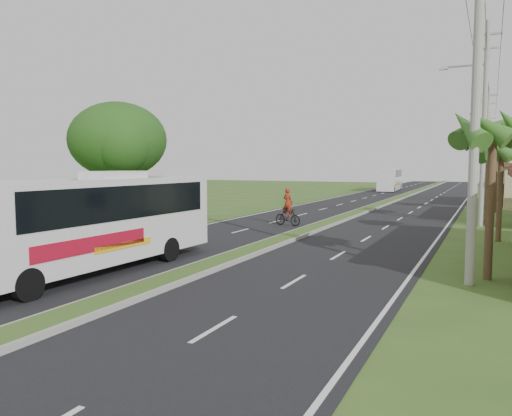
% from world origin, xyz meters
% --- Properties ---
extents(ground, '(180.00, 180.00, 0.00)m').
position_xyz_m(ground, '(0.00, 0.00, 0.00)').
color(ground, '#34551F').
rests_on(ground, ground).
extents(road_asphalt, '(14.00, 160.00, 0.02)m').
position_xyz_m(road_asphalt, '(0.00, 20.00, 0.01)').
color(road_asphalt, black).
rests_on(road_asphalt, ground).
extents(median_strip, '(1.20, 160.00, 0.18)m').
position_xyz_m(median_strip, '(0.00, 20.00, 0.10)').
color(median_strip, gray).
rests_on(median_strip, ground).
extents(lane_edge_left, '(0.12, 160.00, 0.01)m').
position_xyz_m(lane_edge_left, '(-6.70, 20.00, 0.00)').
color(lane_edge_left, silver).
rests_on(lane_edge_left, ground).
extents(lane_edge_right, '(0.12, 160.00, 0.01)m').
position_xyz_m(lane_edge_right, '(6.70, 20.00, 0.00)').
color(lane_edge_right, silver).
rests_on(lane_edge_right, ground).
extents(palm_verge_a, '(2.40, 2.40, 5.45)m').
position_xyz_m(palm_verge_a, '(9.00, 3.00, 4.74)').
color(palm_verge_a, '#473321').
rests_on(palm_verge_a, ground).
extents(palm_verge_b, '(2.40, 2.40, 5.05)m').
position_xyz_m(palm_verge_b, '(9.40, 12.00, 4.36)').
color(palm_verge_b, '#473321').
rests_on(palm_verge_b, ground).
extents(palm_verge_c, '(2.40, 2.40, 5.85)m').
position_xyz_m(palm_verge_c, '(8.80, 19.00, 5.12)').
color(palm_verge_c, '#473321').
rests_on(palm_verge_c, ground).
extents(palm_verge_d, '(2.40, 2.40, 5.25)m').
position_xyz_m(palm_verge_d, '(9.30, 28.00, 4.55)').
color(palm_verge_d, '#473321').
rests_on(palm_verge_d, ground).
extents(shade_tree, '(6.30, 6.00, 7.54)m').
position_xyz_m(shade_tree, '(-12.11, 10.02, 5.03)').
color(shade_tree, '#473321').
rests_on(shade_tree, ground).
extents(utility_pole_a, '(1.60, 0.28, 11.00)m').
position_xyz_m(utility_pole_a, '(8.50, 2.00, 5.67)').
color(utility_pole_a, gray).
rests_on(utility_pole_a, ground).
extents(utility_pole_b, '(3.20, 0.28, 12.00)m').
position_xyz_m(utility_pole_b, '(8.47, 18.00, 6.26)').
color(utility_pole_b, gray).
rests_on(utility_pole_b, ground).
extents(utility_pole_c, '(1.60, 0.28, 11.00)m').
position_xyz_m(utility_pole_c, '(8.50, 38.00, 5.67)').
color(utility_pole_c, gray).
rests_on(utility_pole_c, ground).
extents(utility_pole_d, '(1.60, 0.28, 10.50)m').
position_xyz_m(utility_pole_d, '(8.50, 58.00, 5.42)').
color(utility_pole_d, gray).
rests_on(utility_pole_d, ground).
extents(coach_bus_main, '(2.60, 10.79, 3.47)m').
position_xyz_m(coach_bus_main, '(-3.09, -1.68, 1.91)').
color(coach_bus_main, silver).
rests_on(coach_bus_main, ground).
extents(coach_bus_far, '(2.88, 10.52, 3.03)m').
position_xyz_m(coach_bus_far, '(-3.90, 57.16, 1.72)').
color(coach_bus_far, silver).
rests_on(coach_bus_far, ground).
extents(motorcyclist, '(1.86, 0.90, 2.30)m').
position_xyz_m(motorcyclist, '(-2.00, 13.32, 0.82)').
color(motorcyclist, black).
rests_on(motorcyclist, ground).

